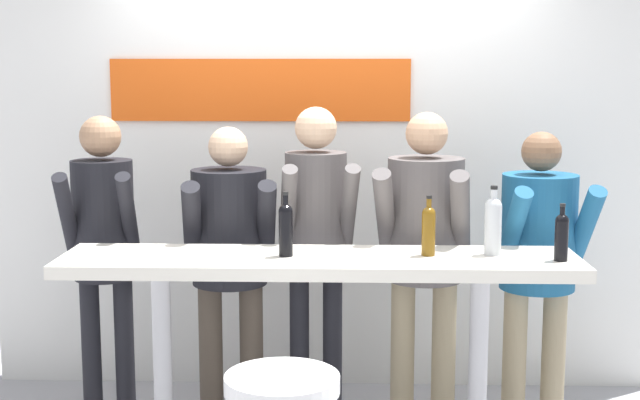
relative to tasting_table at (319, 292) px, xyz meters
The scene contains 11 objects.
back_wall 1.31m from the tasting_table, 90.21° to the left, with size 4.00×0.12×2.62m.
tasting_table is the anchor object (origin of this frame).
person_far_left 1.30m from the tasting_table, 154.34° to the left, with size 0.42×0.53×1.66m.
person_left 0.76m from the tasting_table, 130.83° to the left, with size 0.52×0.59×1.61m.
person_center_left 0.65m from the tasting_table, 93.45° to the left, with size 0.44×0.55×1.71m.
person_center 0.77m from the tasting_table, 44.97° to the left, with size 0.53×0.62×1.69m.
person_center_right 1.26m from the tasting_table, 26.01° to the left, with size 0.51×0.58×1.59m.
wine_bottle_0 1.13m from the tasting_table, ahead, with size 0.06×0.06×0.26m.
wine_bottle_1 0.59m from the tasting_table, ahead, with size 0.06×0.06×0.28m.
wine_bottle_2 0.35m from the tasting_table, behind, with size 0.07×0.07×0.30m.
wine_bottle_3 0.87m from the tasting_table, ahead, with size 0.08×0.08×0.32m.
Camera 1 is at (0.13, -4.03, 1.91)m, focal length 50.00 mm.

